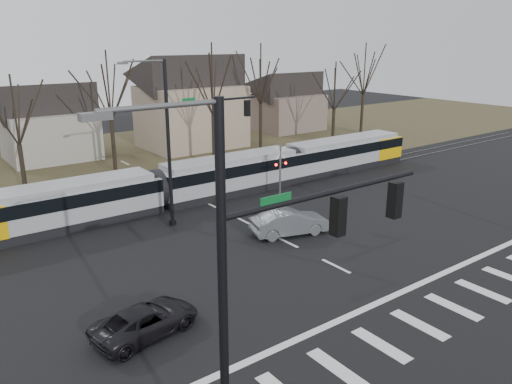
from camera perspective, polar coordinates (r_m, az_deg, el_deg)
ground at (r=25.29m, az=12.39°, el=-9.85°), size 140.00×140.00×0.00m
grass_verge at (r=50.91m, az=-15.60°, el=3.66°), size 140.00×28.00×0.01m
crosswalk at (r=23.22m, az=19.96°, el=-13.11°), size 27.00×2.60×0.01m
stop_line at (r=24.29m, az=15.62°, el=-11.27°), size 28.00×0.35×0.01m
lane_dashes at (r=36.87m, az=-6.47°, el=-0.83°), size 0.18×30.00×0.01m
rail_pair at (r=36.70m, az=-6.32°, el=-0.88°), size 90.00×1.52×0.06m
tram at (r=37.76m, az=-3.08°, el=2.13°), size 37.52×2.79×2.84m
sedan at (r=30.01m, az=3.87°, el=-3.46°), size 4.15×5.57×1.55m
suv at (r=20.87m, az=-12.49°, el=-14.13°), size 3.45×5.05×1.22m
signal_pole_near_left at (r=12.33m, az=2.53°, el=-9.89°), size 9.28×0.44×10.20m
signal_pole_far at (r=31.38m, az=-7.40°, el=6.69°), size 9.28×0.44×10.20m
rail_crossing_signal at (r=36.52m, az=2.78°, el=2.16°), size 1.08×0.36×4.00m
tree_row at (r=45.34m, az=-10.92°, el=8.82°), size 59.20×7.20×10.00m
house_b at (r=52.51m, az=-22.67°, el=7.78°), size 8.64×7.56×7.65m
house_c at (r=54.67m, az=-7.50°, el=10.60°), size 10.80×8.64×10.10m
house_d at (r=64.93m, az=3.47°, el=10.60°), size 8.64×7.56×7.65m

